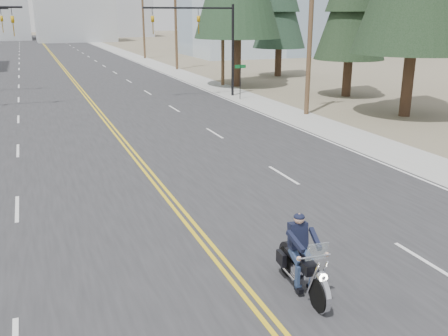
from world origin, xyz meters
name	(u,v)px	position (x,y,z in m)	size (l,w,h in m)	color
road	(57,61)	(0.00, 70.00, 0.01)	(20.00, 200.00, 0.01)	#303033
sidewalk_right	(138,58)	(11.50, 70.00, 0.01)	(3.00, 200.00, 0.01)	#A5A5A0
traffic_mast_right	(208,32)	(8.98, 32.00, 4.94)	(7.10, 0.26, 7.00)	black
street_sign	(240,76)	(10.80, 30.00, 1.80)	(0.90, 0.06, 2.62)	black
utility_pole_b	(311,19)	(12.50, 23.00, 5.98)	(2.20, 0.30, 11.50)	brown
utility_pole_c	(223,20)	(12.50, 38.00, 5.73)	(2.20, 0.30, 11.00)	brown
utility_pole_d	(176,17)	(12.50, 53.00, 5.98)	(2.20, 0.30, 11.50)	brown
utility_pole_e	(143,18)	(12.50, 70.00, 5.73)	(2.20, 0.30, 11.00)	brown
haze_bldg_b	(74,11)	(8.00, 125.00, 7.00)	(18.00, 14.00, 14.00)	#ADB2B7
haze_bldg_c	(221,2)	(40.00, 110.00, 9.00)	(16.00, 12.00, 18.00)	#B7BCC6
haze_bldg_e	(125,16)	(25.00, 150.00, 6.00)	(14.00, 14.00, 12.00)	#B7BCC6
motorcyclist	(303,256)	(1.25, 4.02, 0.92)	(1.01, 2.36, 1.84)	black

